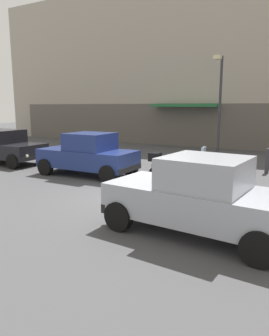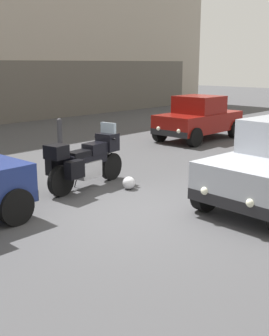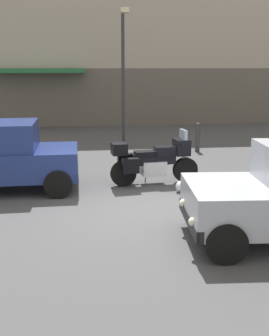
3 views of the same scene
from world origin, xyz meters
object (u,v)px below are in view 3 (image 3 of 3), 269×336
Objects in this scene: helmet at (181,186)px; streetlamp_curbside at (123,65)px; bollard_curbside at (198,136)px; motorcycle at (153,160)px.

helmet is 6.65m from streetlamp_curbside.
bollard_curbside is (1.64, 4.55, 0.40)m from helmet.
streetlamp_curbside reaches higher than bollard_curbside.
streetlamp_curbside is (-0.24, 5.20, 2.33)m from motorcycle.
streetlamp_curbside is at bearing 86.09° from motorcycle.
streetlamp_curbside reaches higher than motorcycle.
helmet is 4.85m from bollard_curbside.
motorcycle is 4.38m from bollard_curbside.
motorcycle is 8.08× the size of helmet.
helmet is at bearing -82.38° from streetlamp_curbside.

